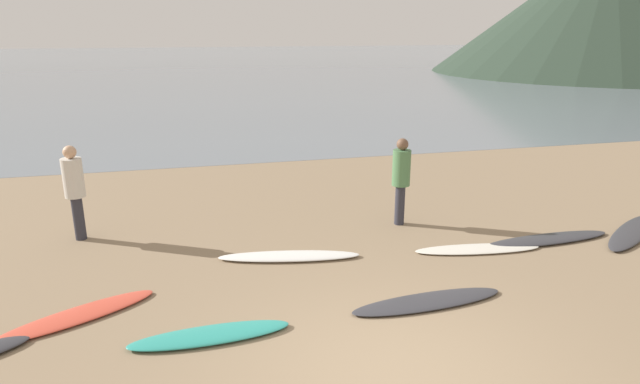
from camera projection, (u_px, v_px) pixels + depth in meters
The scene contains 12 objects.
ground_plane at pixel (267, 171), 15.50m from camera, with size 120.00×120.00×0.20m, color #8C7559.
ocean_water at pixel (202, 62), 62.41m from camera, with size 140.00×100.00×0.01m, color slate.
headland_hill at pixel (605, 7), 46.56m from camera, with size 28.94×28.94×11.07m, color #28382B.
surfboard_1 at pixel (78, 315), 7.47m from camera, with size 2.17×0.51×0.07m, color #D84C38.
surfboard_2 at pixel (210, 335), 6.97m from camera, with size 2.08×0.48×0.09m, color teal.
surfboard_3 at pixel (289, 256), 9.38m from camera, with size 2.47×0.46×0.09m, color white.
surfboard_4 at pixel (428, 301), 7.85m from camera, with size 2.37×0.51×0.07m, color #333338.
surfboard_5 at pixel (478, 249), 9.72m from camera, with size 2.32×0.47×0.06m, color silver.
surfboard_6 at pixel (547, 239), 10.14m from camera, with size 2.64×0.50×0.08m, color #333338.
surfboard_7 at pixel (632, 232), 10.49m from camera, with size 2.55×0.51×0.08m, color #333338.
person_0 at pixel (74, 185), 9.95m from camera, with size 0.37×0.37×1.82m.
person_1 at pixel (401, 174), 10.74m from camera, with size 0.36×0.36×1.78m.
Camera 1 is at (-2.12, -4.92, 3.87)m, focal length 30.21 mm.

